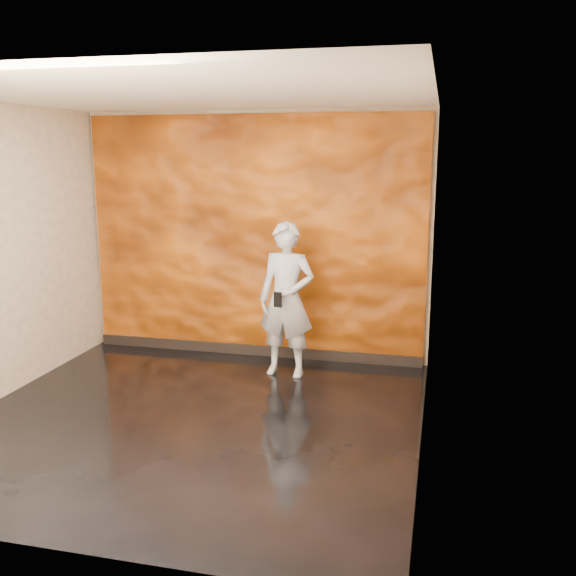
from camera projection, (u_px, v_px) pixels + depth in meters
The scene contains 5 objects.
room at pixel (188, 265), 5.44m from camera, with size 4.02×4.02×2.81m.
feature_wall at pixel (254, 238), 7.31m from camera, with size 3.90×0.06×2.75m, color #DA640C.
baseboard at pixel (254, 350), 7.54m from camera, with size 3.90×0.04×0.12m, color black.
man at pixel (287, 300), 6.74m from camera, with size 0.60×0.39×1.64m, color #8D939C.
phone at pixel (278, 300), 6.50m from camera, with size 0.09×0.02×0.16m, color black.
Camera 1 is at (2.09, -5.01, 2.34)m, focal length 40.00 mm.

